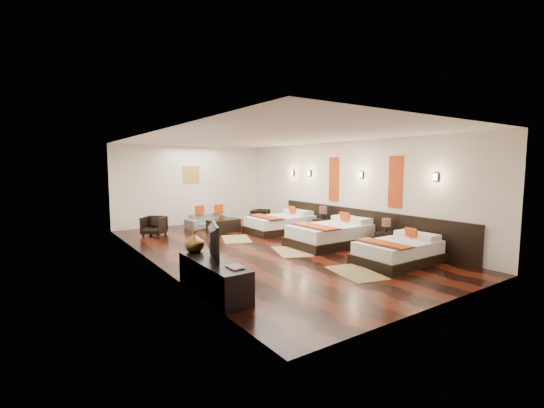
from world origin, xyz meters
TOP-DOWN VIEW (x-y plane):
  - floor at (0.00, 0.00)m, footprint 5.50×9.50m
  - ceiling at (0.00, 0.00)m, footprint 5.50×9.50m
  - back_wall at (0.00, 4.75)m, footprint 5.50×0.01m
  - left_wall at (-2.75, 0.00)m, footprint 0.01×9.50m
  - right_wall at (2.75, 0.00)m, footprint 0.01×9.50m
  - headboard_panel at (2.71, -0.80)m, footprint 0.08×6.60m
  - bed_near at (1.69, -2.84)m, footprint 1.90×1.19m
  - bed_mid at (1.70, -0.73)m, footprint 2.22×1.39m
  - bed_far at (1.70, 1.58)m, footprint 2.10×1.32m
  - nightstand_a at (2.44, -1.89)m, footprint 0.40×0.40m
  - nightstand_b at (2.44, 0.44)m, footprint 0.45×0.45m
  - jute_mat_near at (0.31, -2.88)m, footprint 1.01×1.34m
  - jute_mat_mid at (0.36, -0.75)m, footprint 1.12×1.39m
  - jute_mat_far at (-0.02, 1.39)m, footprint 1.14×1.39m
  - tv_console at (-2.50, -2.37)m, footprint 0.50×1.80m
  - tv at (-2.45, -2.11)m, footprint 0.49×1.00m
  - book at (-2.50, -2.92)m, footprint 0.23×0.30m
  - figurine at (-2.50, -1.59)m, footprint 0.41×0.41m
  - sofa at (0.21, 3.69)m, footprint 1.69×0.87m
  - armchair_left at (-1.78, 3.33)m, footprint 0.88×0.88m
  - armchair_right at (1.92, 3.14)m, footprint 0.86×0.86m
  - coffee_table at (0.21, 2.64)m, footprint 1.02×0.54m
  - table_plant at (0.17, 2.68)m, footprint 0.33×0.31m
  - orange_panel_a at (2.73, -1.90)m, footprint 0.04×0.40m
  - orange_panel_b at (2.73, 0.30)m, footprint 0.04×0.40m
  - sconce_near at (2.70, -3.00)m, footprint 0.07×0.12m
  - sconce_mid at (2.70, -0.80)m, footprint 0.07×0.12m
  - sconce_far at (2.70, 1.40)m, footprint 0.07×0.12m
  - sconce_lounge at (2.70, 2.30)m, footprint 0.07×0.12m
  - gold_artwork at (0.00, 4.73)m, footprint 0.60×0.04m

SIDE VIEW (x-z plane):
  - floor at x=0.00m, z-range -0.01..0.01m
  - jute_mat_near at x=0.31m, z-range 0.00..0.01m
  - jute_mat_mid at x=0.36m, z-range 0.00..0.01m
  - jute_mat_far at x=-0.02m, z-range 0.00..0.01m
  - coffee_table at x=0.21m, z-range 0.00..0.40m
  - sofa at x=0.21m, z-range 0.00..0.47m
  - bed_near at x=1.69m, z-range -0.11..0.61m
  - bed_far at x=1.70m, z-range -0.13..0.67m
  - tv_console at x=-2.50m, z-range 0.00..0.55m
  - nightstand_a at x=2.44m, z-range -0.12..0.68m
  - armchair_right at x=1.92m, z-range 0.00..0.56m
  - armchair_left at x=-1.78m, z-range 0.00..0.58m
  - bed_mid at x=1.70m, z-range -0.13..0.71m
  - nightstand_b at x=2.44m, z-range -0.13..0.75m
  - headboard_panel at x=2.71m, z-range 0.00..0.90m
  - table_plant at x=0.17m, z-range 0.40..0.69m
  - book at x=-2.50m, z-range 0.55..0.58m
  - figurine at x=-2.50m, z-range 0.55..0.93m
  - tv at x=-2.45m, z-range 0.55..1.14m
  - back_wall at x=0.00m, z-range 0.00..2.80m
  - left_wall at x=-2.75m, z-range 0.00..2.80m
  - right_wall at x=2.75m, z-range 0.00..2.80m
  - orange_panel_a at x=2.73m, z-range 1.05..2.35m
  - orange_panel_b at x=2.73m, z-range 1.05..2.35m
  - gold_artwork at x=0.00m, z-range 1.50..2.10m
  - sconce_near at x=2.70m, z-range 1.76..1.94m
  - sconce_mid at x=2.70m, z-range 1.76..1.94m
  - sconce_far at x=2.70m, z-range 1.76..1.94m
  - sconce_lounge at x=2.70m, z-range 1.76..1.94m
  - ceiling at x=0.00m, z-range 2.79..2.80m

